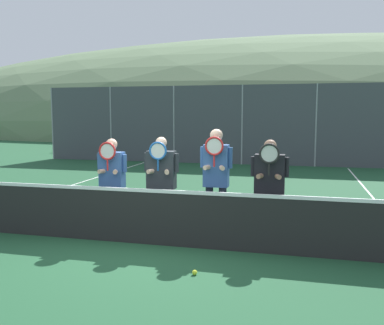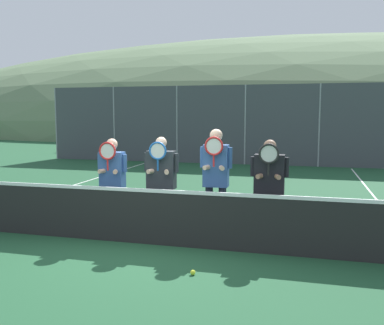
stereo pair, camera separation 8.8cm
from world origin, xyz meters
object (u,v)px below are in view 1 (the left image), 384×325
Objects in this scene: player_rightmost at (269,182)px; car_center at (342,142)px; player_center_left at (161,178)px; car_left_of_center at (226,139)px; tennis_ball_on_court at (195,272)px; player_leftmost at (112,177)px; player_center_right at (216,175)px; car_far_left at (132,137)px.

car_center is (2.25, 12.71, -0.14)m from player_rightmost.
player_center_left is 12.81m from car_left_of_center.
tennis_ball_on_court is (1.01, -1.67, -0.99)m from player_center_left.
player_center_left is at bearing 0.68° from player_leftmost.
car_far_left is at bearing 117.72° from player_center_right.
player_rightmost is at bearing -0.09° from player_leftmost.
player_leftmost is 0.92m from player_center_left.
car_center is (5.03, 12.70, -0.11)m from player_leftmost.
tennis_ball_on_court is (1.93, -1.66, -0.96)m from player_leftmost.
tennis_ball_on_court is at bearing -58.88° from player_center_left.
player_rightmost is at bearing -59.36° from car_far_left.
car_far_left reaches higher than tennis_ball_on_court.
player_center_left reaches higher than tennis_ball_on_court.
car_left_of_center is 61.75× the size of tennis_ball_on_court.
car_far_left is 58.96× the size of tennis_ball_on_court.
player_center_right is at bearing 91.79° from tennis_ball_on_court.
player_center_right is 0.39× the size of car_center.
player_leftmost reaches higher than tennis_ball_on_court.
car_far_left is 0.95× the size of car_left_of_center.
player_leftmost is 2.77m from player_rightmost.
car_left_of_center is 14.62m from tennis_ball_on_court.
player_rightmost is 0.36× the size of car_center.
car_center reaches higher than player_rightmost.
player_center_left is 2.19m from tennis_ball_on_court.
car_center is (9.91, -0.22, -0.06)m from car_far_left.
player_leftmost is 0.98× the size of player_center_left.
player_leftmost is 13.81m from car_far_left.
player_leftmost is 0.99× the size of player_rightmost.
player_rightmost is (1.85, -0.02, -0.00)m from player_center_left.
car_left_of_center is at bearing 90.54° from player_leftmost.
player_rightmost is 13.11m from car_left_of_center.
car_far_left reaches higher than player_leftmost.
car_center is (3.15, 12.65, -0.22)m from player_center_right.
car_center reaches higher than player_leftmost.
car_far_left reaches higher than player_center_right.
car_left_of_center is at bearing 102.76° from player_rightmost.
player_leftmost is 0.90× the size of player_center_right.
car_far_left is at bearing 114.20° from player_center_left.
car_left_of_center reaches higher than player_leftmost.
car_far_left is (-7.65, 12.92, -0.07)m from player_rightmost.
car_left_of_center is 0.88× the size of car_center.
car_left_of_center reaches higher than player_rightmost.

